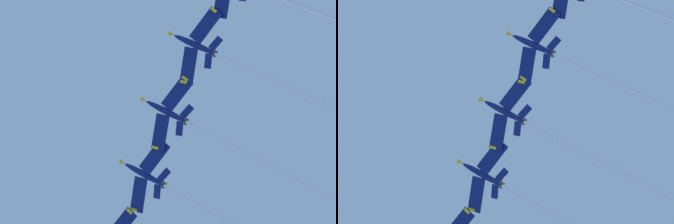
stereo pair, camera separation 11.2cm
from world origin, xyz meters
TOP-DOWN VIEW (x-y plane):
  - jet_far_left at (27.52, 36.27)m, footprint 20.63×53.80m
  - jet_inner_left at (10.69, 29.34)m, footprint 21.25×55.38m
  - jet_centre at (-6.46, 23.60)m, footprint 19.79×46.85m
  - jet_inner_right at (-22.60, 18.94)m, footprint 20.23×51.78m

SIDE VIEW (x-z plane):
  - jet_far_left at x=27.52m, z-range 143.97..172.50m
  - jet_inner_left at x=10.69m, z-range 143.53..174.18m
  - jet_centre at x=-6.46m, z-range 148.20..172.39m
  - jet_inner_right at x=-22.60m, z-range 147.63..174.61m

